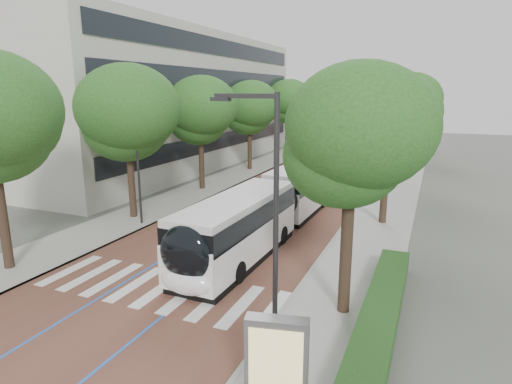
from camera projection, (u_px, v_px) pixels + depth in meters
ground at (142, 299)px, 17.16m from camera, size 160.00×160.00×0.00m
road at (344, 158)px, 53.03m from camera, size 11.00×140.00×0.02m
sidewalk_left at (286, 154)px, 55.85m from camera, size 4.00×140.00×0.12m
sidewalk_right at (407, 161)px, 50.19m from camera, size 4.00×140.00×0.12m
kerb_left at (300, 155)px, 55.13m from camera, size 0.20×140.00×0.14m
kerb_right at (391, 160)px, 50.91m from camera, size 0.20×140.00×0.14m
zebra_crossing at (160, 289)px, 17.98m from camera, size 10.55×3.60×0.01m
lane_line_left at (331, 157)px, 53.63m from camera, size 0.12×126.00×0.01m
lane_line_right at (357, 159)px, 52.42m from camera, size 0.12×126.00×0.01m
office_building at (152, 101)px, 48.00m from camera, size 18.11×40.00×14.00m
hedge at (375, 336)px, 13.61m from camera, size 1.20×14.00×0.80m
streetlight_near at (269, 225)px, 10.86m from camera, size 1.82×0.20×8.00m
streetlight_far at (385, 134)px, 33.28m from camera, size 1.82×0.20×8.00m
lamp_post_left at (138, 159)px, 25.68m from camera, size 0.14×0.14×8.00m
trees_left at (227, 108)px, 38.95m from camera, size 6.35×60.76×9.62m
trees_right at (402, 112)px, 33.95m from camera, size 5.58×47.32×9.13m
lead_bus at (268, 209)px, 24.08m from camera, size 2.94×18.45×3.20m
bus_queued_0 at (329, 165)px, 38.63m from camera, size 3.03×12.49×3.20m
bus_queued_1 at (355, 148)px, 50.20m from camera, size 2.93×12.47×3.20m
bus_queued_2 at (375, 136)px, 62.54m from camera, size 3.11×12.50×3.20m
ad_panel at (276, 375)px, 9.94m from camera, size 1.51×0.70×3.03m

